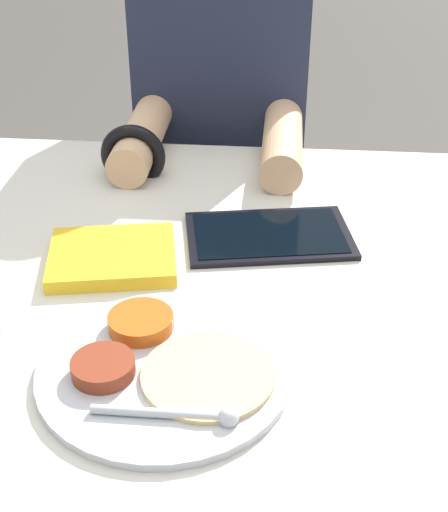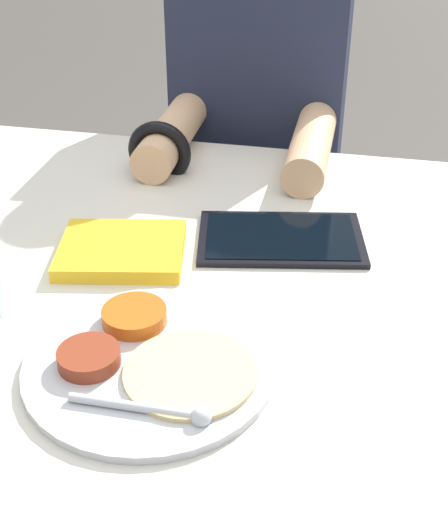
% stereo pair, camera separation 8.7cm
% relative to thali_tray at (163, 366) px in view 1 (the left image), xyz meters
% --- Properties ---
extents(dining_table, '(1.25, 0.99, 0.74)m').
position_rel_thali_tray_xyz_m(dining_table, '(0.07, 0.13, -0.38)').
color(dining_table, beige).
rests_on(dining_table, ground_plane).
extents(thali_tray, '(0.28, 0.28, 0.03)m').
position_rel_thali_tray_xyz_m(thali_tray, '(0.00, 0.00, 0.00)').
color(thali_tray, '#B7BABF').
rests_on(thali_tray, dining_table).
extents(red_notebook, '(0.19, 0.17, 0.02)m').
position_rel_thali_tray_xyz_m(red_notebook, '(-0.10, 0.22, 0.00)').
color(red_notebook, silver).
rests_on(red_notebook, dining_table).
extents(tablet_device, '(0.26, 0.19, 0.01)m').
position_rel_thali_tray_xyz_m(tablet_device, '(0.11, 0.30, -0.00)').
color(tablet_device, black).
rests_on(tablet_device, dining_table).
extents(person_diner, '(0.34, 0.47, 1.21)m').
position_rel_thali_tray_xyz_m(person_diner, '(-0.01, 0.79, -0.18)').
color(person_diner, black).
rests_on(person_diner, ground_plane).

